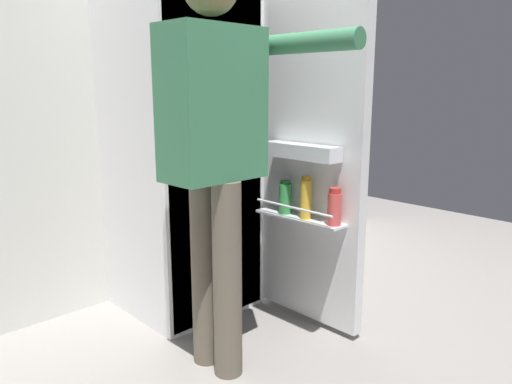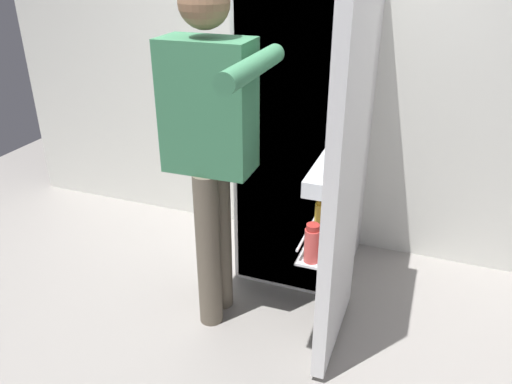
% 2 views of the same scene
% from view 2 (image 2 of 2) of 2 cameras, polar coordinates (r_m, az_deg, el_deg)
% --- Properties ---
extents(ground_plane, '(6.17, 6.17, 0.00)m').
position_cam_2_polar(ground_plane, '(2.75, 1.74, -13.72)').
color(ground_plane, gray).
extents(kitchen_wall, '(4.40, 0.10, 2.49)m').
position_cam_2_polar(kitchen_wall, '(3.04, 7.95, 16.12)').
color(kitchen_wall, silver).
rests_on(kitchen_wall, ground_plane).
extents(refrigerator, '(0.68, 1.24, 1.65)m').
position_cam_2_polar(refrigerator, '(2.75, 5.99, 6.06)').
color(refrigerator, white).
rests_on(refrigerator, ground_plane).
extents(person, '(0.53, 0.71, 1.67)m').
position_cam_2_polar(person, '(2.28, -5.04, 6.46)').
color(person, '#665B4C').
rests_on(person, ground_plane).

